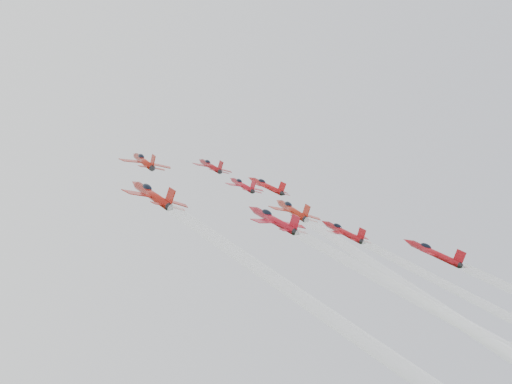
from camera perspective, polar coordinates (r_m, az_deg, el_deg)
jet_lead at (r=157.07m, az=-3.68°, el=2.12°), size 9.55×12.24×7.73m
jet_row2_left at (r=135.57m, az=-9.00°, el=2.47°), size 10.16×13.01×8.22m
jet_row2_center at (r=141.48m, az=-1.12°, el=0.58°), size 8.48×10.87×6.86m
jet_row2_right at (r=151.26m, az=0.86°, el=0.51°), size 9.52×12.20×7.70m
jet_center at (r=93.01m, az=19.77°, el=-10.31°), size 10.41×98.34×58.05m
jet_rear_farleft at (r=62.90m, az=9.28°, el=-12.90°), size 10.62×100.27×59.18m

